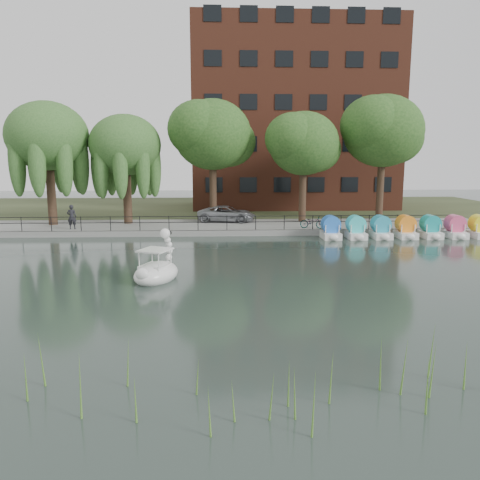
{
  "coord_description": "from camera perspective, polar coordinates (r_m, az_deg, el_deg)",
  "views": [
    {
      "loc": [
        -0.51,
        -18.88,
        5.32
      ],
      "look_at": [
        0.5,
        4.0,
        1.3
      ],
      "focal_mm": 35.0,
      "sensor_mm": 36.0,
      "label": 1
    }
  ],
  "objects": [
    {
      "name": "ground_plane",
      "position": [
        19.63,
        -0.95,
        -5.77
      ],
      "size": [
        120.0,
        120.0,
        0.0
      ],
      "primitive_type": "plane",
      "color": "#3C4944"
    },
    {
      "name": "promenade",
      "position": [
        35.26,
        -1.67,
        1.6
      ],
      "size": [
        40.0,
        6.0,
        0.4
      ],
      "primitive_type": "cube",
      "color": "gray",
      "rests_on": "ground_plane"
    },
    {
      "name": "kerb",
      "position": [
        32.35,
        -1.59,
        0.84
      ],
      "size": [
        40.0,
        0.25,
        0.4
      ],
      "primitive_type": "cube",
      "color": "gray",
      "rests_on": "ground_plane"
    },
    {
      "name": "land_strip",
      "position": [
        49.16,
        -1.93,
        3.94
      ],
      "size": [
        60.0,
        22.0,
        0.36
      ],
      "primitive_type": "cube",
      "color": "#47512D",
      "rests_on": "ground_plane"
    },
    {
      "name": "railing",
      "position": [
        32.41,
        -1.61,
        2.55
      ],
      "size": [
        32.0,
        0.05,
        1.0
      ],
      "color": "black",
      "rests_on": "promenade"
    },
    {
      "name": "apartment_building",
      "position": [
        49.59,
        6.4,
        14.56
      ],
      "size": [
        20.0,
        10.07,
        18.0
      ],
      "color": "#4C1E16",
      "rests_on": "land_strip"
    },
    {
      "name": "willow_left",
      "position": [
        37.56,
        -22.43,
        11.59
      ],
      "size": [
        5.88,
        5.88,
        9.01
      ],
      "color": "#473323",
      "rests_on": "promenade"
    },
    {
      "name": "willow_mid",
      "position": [
        36.57,
        -13.81,
        11.12
      ],
      "size": [
        5.32,
        5.32,
        8.15
      ],
      "color": "#473323",
      "rests_on": "promenade"
    },
    {
      "name": "broadleaf_center",
      "position": [
        36.93,
        -3.37,
        12.64
      ],
      "size": [
        6.0,
        6.0,
        9.25
      ],
      "color": "#473323",
      "rests_on": "promenade"
    },
    {
      "name": "broadleaf_right",
      "position": [
        36.98,
        7.77,
        11.52
      ],
      "size": [
        5.4,
        5.4,
        8.32
      ],
      "color": "#473323",
      "rests_on": "promenade"
    },
    {
      "name": "broadleaf_far",
      "position": [
        39.64,
        17.05,
        12.53
      ],
      "size": [
        6.3,
        6.3,
        9.71
      ],
      "color": "#473323",
      "rests_on": "promenade"
    },
    {
      "name": "minivan",
      "position": [
        36.67,
        -1.64,
        3.36
      ],
      "size": [
        3.13,
        5.45,
        1.43
      ],
      "primitive_type": "imported",
      "rotation": [
        0.0,
        0.0,
        1.42
      ],
      "color": "gray",
      "rests_on": "promenade"
    },
    {
      "name": "bicycle",
      "position": [
        33.56,
        8.8,
        2.27
      ],
      "size": [
        1.09,
        1.82,
        1.0
      ],
      "primitive_type": "imported",
      "rotation": [
        0.0,
        0.0,
        1.26
      ],
      "color": "gray",
      "rests_on": "promenade"
    },
    {
      "name": "pedestrian",
      "position": [
        34.78,
        -19.84,
        2.87
      ],
      "size": [
        0.76,
        0.56,
        1.98
      ],
      "primitive_type": "imported",
      "rotation": [
        0.0,
        0.0,
        3.26
      ],
      "color": "black",
      "rests_on": "promenade"
    },
    {
      "name": "swan_boat",
      "position": [
        20.98,
        -10.11,
        -3.54
      ],
      "size": [
        2.52,
        3.02,
        2.2
      ],
      "rotation": [
        0.0,
        0.0,
        -0.41
      ],
      "color": "white",
      "rests_on": "ground_plane"
    },
    {
      "name": "pedal_boat_row",
      "position": [
        33.41,
        19.54,
        1.27
      ],
      "size": [
        11.35,
        1.7,
        1.4
      ],
      "color": "white",
      "rests_on": "ground_plane"
    },
    {
      "name": "reed_bank",
      "position": [
        10.8,
        11.65,
        -16.17
      ],
      "size": [
        24.0,
        2.4,
        1.2
      ],
      "color": "#669938",
      "rests_on": "ground_plane"
    }
  ]
}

